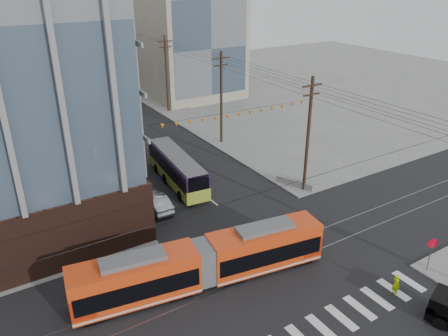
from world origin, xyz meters
The scene contains 12 objects.
ground centered at (0.00, 0.00, 0.00)m, with size 160.00×160.00×0.00m, color slate.
bg_bldg_ne_near centered at (16.00, 48.00, 8.00)m, with size 14.00×14.00×16.00m, color gray.
bg_bldg_ne_far centered at (18.00, 68.00, 7.00)m, with size 16.00×16.00×14.00m, color #8C99A5.
utility_pole_far centered at (8.50, 56.00, 5.50)m, with size 0.30×0.30×11.00m, color black.
streetcar centered at (-6.32, 4.25, 1.65)m, with size 17.12×2.41×3.30m, color red, non-canonical shape.
city_bus centered at (-0.94, 19.02, 1.52)m, with size 2.33×10.76×3.05m, color #271539, non-canonical shape.
parked_car_silver centered at (-4.94, 15.16, 0.74)m, with size 1.57×4.50×1.48m, color #8F979F.
parked_car_white centered at (-5.44, 17.63, 0.62)m, with size 1.75×4.30×1.25m, color #BEB3B1.
parked_car_grey centered at (-5.52, 22.47, 0.69)m, with size 2.28×4.95×1.38m, color #535353.
pedestrian centered at (3.70, -3.29, 0.77)m, with size 0.56×0.37×1.54m, color #A5DC04.
stop_sign centered at (7.53, -2.96, 1.29)m, with size 0.78×0.78×2.57m, color #BA041C, non-canonical shape.
jersey_barrier centered at (8.30, 12.03, 0.39)m, with size 0.87×3.86×0.77m, color slate.
Camera 1 is at (-17.65, -16.49, 19.30)m, focal length 35.00 mm.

